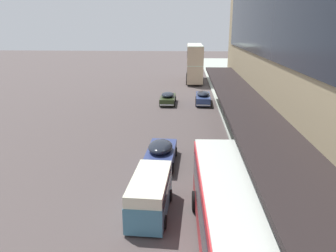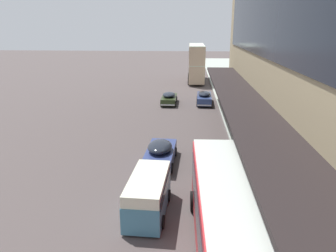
% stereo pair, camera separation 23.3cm
% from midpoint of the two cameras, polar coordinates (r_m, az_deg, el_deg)
% --- Properties ---
extents(transit_bus_kerbside_front, '(2.89, 10.33, 3.23)m').
position_cam_midpoint_polar(transit_bus_kerbside_front, '(13.49, 10.84, -15.14)').
color(transit_bus_kerbside_front, red).
rests_on(transit_bus_kerbside_front, ground).
extents(transit_bus_kerbside_rear, '(2.74, 10.62, 6.09)m').
position_cam_midpoint_polar(transit_bus_kerbside_rear, '(55.63, 5.10, 11.05)').
color(transit_bus_kerbside_rear, tan).
rests_on(transit_bus_kerbside_rear, ground).
extents(sedan_far_back, '(1.88, 4.91, 1.54)m').
position_cam_midpoint_polar(sedan_far_back, '(39.64, 6.50, 4.94)').
color(sedan_far_back, navy).
rests_on(sedan_far_back, ground).
extents(sedan_trailing_near, '(1.86, 4.52, 1.44)m').
position_cam_midpoint_polar(sedan_trailing_near, '(39.36, 0.35, 4.89)').
color(sedan_trailing_near, '#2B371C').
rests_on(sedan_trailing_near, ground).
extents(sedan_second_near, '(2.11, 4.79, 1.61)m').
position_cam_midpoint_polar(sedan_second_near, '(22.17, -1.05, -4.66)').
color(sedan_second_near, navy).
rests_on(sedan_second_near, ground).
extents(vw_van, '(2.06, 4.62, 1.96)m').
position_cam_midpoint_polar(vw_van, '(16.58, -2.99, -11.35)').
color(vw_van, teal).
rests_on(vw_van, ground).
extents(fire_hydrant, '(0.20, 0.40, 0.70)m').
position_cam_midpoint_polar(fire_hydrant, '(21.06, 15.05, -7.35)').
color(fire_hydrant, red).
rests_on(fire_hydrant, sidewalk_kerb).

